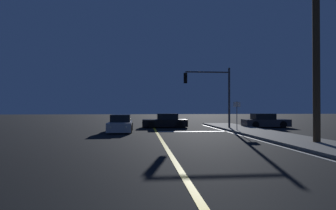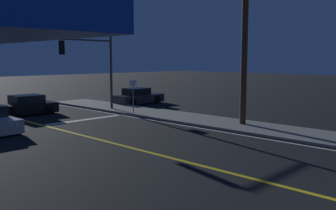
{
  "view_description": "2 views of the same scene",
  "coord_description": "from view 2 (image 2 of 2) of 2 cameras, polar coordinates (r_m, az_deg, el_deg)",
  "views": [
    {
      "loc": [
        -1.15,
        -3.24,
        1.87
      ],
      "look_at": [
        0.66,
        15.54,
        2.08
      ],
      "focal_mm": 29.25,
      "sensor_mm": 36.0,
      "label": 1
    },
    {
      "loc": [
        -9.98,
        -1.49,
        3.75
      ],
      "look_at": [
        1.03,
        9.21,
        1.85
      ],
      "focal_mm": 39.74,
      "sensor_mm": 36.0,
      "label": 2
    }
  ],
  "objects": [
    {
      "name": "stop_bar",
      "position": [
        23.75,
        -12.37,
        -2.19
      ],
      "size": [
        5.8,
        0.5,
        0.01
      ],
      "primitive_type": "cube",
      "color": "silver",
      "rests_on": "ground"
    },
    {
      "name": "sidewalk_right",
      "position": [
        21.05,
        11.0,
        -3.14
      ],
      "size": [
        3.2,
        35.29,
        0.15
      ],
      "primitive_type": "cube",
      "color": "slate",
      "rests_on": "ground"
    },
    {
      "name": "lane_line_edge_right",
      "position": [
        19.56,
        8.02,
        -4.06
      ],
      "size": [
        0.16,
        33.33,
        0.01
      ],
      "primitive_type": "cube",
      "color": "silver",
      "rests_on": "ground"
    },
    {
      "name": "utility_pole_right",
      "position": [
        21.02,
        11.65,
        9.34
      ],
      "size": [
        1.64,
        0.35,
        9.02
      ],
      "color": "#42301E",
      "rests_on": "ground"
    },
    {
      "name": "car_mid_block_black",
      "position": [
        26.91,
        -21.19,
        -0.2
      ],
      "size": [
        4.31,
        2.03,
        1.34
      ],
      "rotation": [
        0.0,
        0.0,
        1.55
      ],
      "color": "black",
      "rests_on": "ground"
    },
    {
      "name": "lane_line_center",
      "position": [
        15.53,
        -4.27,
        -6.93
      ],
      "size": [
        0.2,
        33.33,
        0.01
      ],
      "primitive_type": "cube",
      "color": "gold",
      "rests_on": "ground"
    },
    {
      "name": "street_sign_corner",
      "position": [
        25.18,
        -5.37,
        2.15
      ],
      "size": [
        0.56,
        0.06,
        2.4
      ],
      "color": "slate",
      "rests_on": "ground"
    },
    {
      "name": "traffic_signal_near_right",
      "position": [
        26.57,
        -11.41,
        6.71
      ],
      "size": [
        4.17,
        0.28,
        5.45
      ],
      "rotation": [
        0.0,
        0.0,
        3.14
      ],
      "color": "#38383D",
      "rests_on": "ground"
    },
    {
      "name": "car_side_waiting_charcoal",
      "position": [
        31.54,
        -4.58,
        1.25
      ],
      "size": [
        4.38,
        1.94,
        1.34
      ],
      "rotation": [
        0.0,
        0.0,
        -1.6
      ],
      "color": "#2D2D33",
      "rests_on": "ground"
    }
  ]
}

